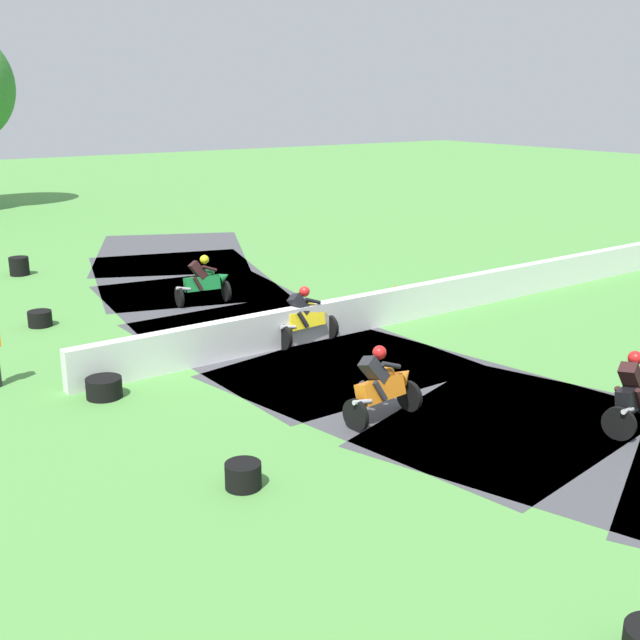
{
  "coord_description": "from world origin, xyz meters",
  "views": [
    {
      "loc": [
        -9.54,
        -15.46,
        5.83
      ],
      "look_at": [
        0.09,
        -1.22,
        0.9
      ],
      "focal_mm": 44.86,
      "sensor_mm": 36.0,
      "label": 1
    }
  ],
  "objects_px": {
    "motorcycle_trailing_orange": "(383,385)",
    "tire_stack_far": "(243,475)",
    "tire_stack_mid_a": "(40,319)",
    "traffic_cone": "(395,291)",
    "tire_stack_mid_b": "(104,388)",
    "motorcycle_lead_green": "(204,281)",
    "motorcycle_chase_yellow": "(307,316)",
    "tire_stack_near": "(19,266)",
    "motorcycle_fourth_black": "(635,391)"
  },
  "relations": [
    {
      "from": "motorcycle_trailing_orange",
      "to": "tire_stack_near",
      "type": "relative_size",
      "value": 2.66
    },
    {
      "from": "tire_stack_near",
      "to": "motorcycle_chase_yellow",
      "type": "bearing_deg",
      "value": -71.35
    },
    {
      "from": "motorcycle_chase_yellow",
      "to": "motorcycle_trailing_orange",
      "type": "bearing_deg",
      "value": -106.55
    },
    {
      "from": "motorcycle_fourth_black",
      "to": "tire_stack_near",
      "type": "height_order",
      "value": "motorcycle_fourth_black"
    },
    {
      "from": "motorcycle_chase_yellow",
      "to": "tire_stack_far",
      "type": "distance_m",
      "value": 7.44
    },
    {
      "from": "traffic_cone",
      "to": "tire_stack_mid_a",
      "type": "bearing_deg",
      "value": 162.68
    },
    {
      "from": "motorcycle_lead_green",
      "to": "tire_stack_near",
      "type": "relative_size",
      "value": 2.72
    },
    {
      "from": "motorcycle_chase_yellow",
      "to": "tire_stack_near",
      "type": "distance_m",
      "value": 12.06
    },
    {
      "from": "motorcycle_fourth_black",
      "to": "tire_stack_far",
      "type": "bearing_deg",
      "value": 165.03
    },
    {
      "from": "motorcycle_fourth_black",
      "to": "tire_stack_mid_b",
      "type": "height_order",
      "value": "motorcycle_fourth_black"
    },
    {
      "from": "motorcycle_lead_green",
      "to": "tire_stack_mid_b",
      "type": "relative_size",
      "value": 2.41
    },
    {
      "from": "motorcycle_trailing_orange",
      "to": "tire_stack_far",
      "type": "height_order",
      "value": "motorcycle_trailing_orange"
    },
    {
      "from": "motorcycle_lead_green",
      "to": "motorcycle_trailing_orange",
      "type": "height_order",
      "value": "motorcycle_lead_green"
    },
    {
      "from": "tire_stack_near",
      "to": "traffic_cone",
      "type": "height_order",
      "value": "tire_stack_near"
    },
    {
      "from": "tire_stack_mid_a",
      "to": "tire_stack_far",
      "type": "relative_size",
      "value": 1.08
    },
    {
      "from": "motorcycle_lead_green",
      "to": "motorcycle_fourth_black",
      "type": "relative_size",
      "value": 1.01
    },
    {
      "from": "tire_stack_far",
      "to": "tire_stack_mid_a",
      "type": "bearing_deg",
      "value": 90.68
    },
    {
      "from": "tire_stack_far",
      "to": "motorcycle_lead_green",
      "type": "bearing_deg",
      "value": 66.79
    },
    {
      "from": "motorcycle_fourth_black",
      "to": "motorcycle_lead_green",
      "type": "bearing_deg",
      "value": 101.78
    },
    {
      "from": "motorcycle_trailing_orange",
      "to": "motorcycle_lead_green",
      "type": "bearing_deg",
      "value": 84.02
    },
    {
      "from": "motorcycle_fourth_black",
      "to": "traffic_cone",
      "type": "relative_size",
      "value": 3.82
    },
    {
      "from": "motorcycle_trailing_orange",
      "to": "tire_stack_near",
      "type": "bearing_deg",
      "value": 98.7
    },
    {
      "from": "motorcycle_fourth_black",
      "to": "tire_stack_mid_a",
      "type": "height_order",
      "value": "motorcycle_fourth_black"
    },
    {
      "from": "motorcycle_trailing_orange",
      "to": "tire_stack_far",
      "type": "xyz_separation_m",
      "value": [
        -3.45,
        -0.95,
        -0.44
      ]
    },
    {
      "from": "motorcycle_lead_green",
      "to": "tire_stack_near",
      "type": "bearing_deg",
      "value": 117.16
    },
    {
      "from": "motorcycle_chase_yellow",
      "to": "tire_stack_mid_b",
      "type": "distance_m",
      "value": 5.39
    },
    {
      "from": "motorcycle_trailing_orange",
      "to": "motorcycle_fourth_black",
      "type": "relative_size",
      "value": 0.99
    },
    {
      "from": "motorcycle_fourth_black",
      "to": "tire_stack_near",
      "type": "xyz_separation_m",
      "value": [
        -5.99,
        18.91,
        -0.36
      ]
    },
    {
      "from": "motorcycle_chase_yellow",
      "to": "traffic_cone",
      "type": "distance_m",
      "value": 4.88
    },
    {
      "from": "motorcycle_lead_green",
      "to": "motorcycle_chase_yellow",
      "type": "relative_size",
      "value": 1.02
    },
    {
      "from": "motorcycle_chase_yellow",
      "to": "tire_stack_near",
      "type": "xyz_separation_m",
      "value": [
        -3.85,
        11.42,
        -0.34
      ]
    },
    {
      "from": "traffic_cone",
      "to": "motorcycle_chase_yellow",
      "type": "bearing_deg",
      "value": -154.93
    },
    {
      "from": "tire_stack_mid_b",
      "to": "traffic_cone",
      "type": "relative_size",
      "value": 1.61
    },
    {
      "from": "tire_stack_far",
      "to": "traffic_cone",
      "type": "distance_m",
      "value": 12.02
    },
    {
      "from": "motorcycle_lead_green",
      "to": "motorcycle_trailing_orange",
      "type": "relative_size",
      "value": 1.02
    },
    {
      "from": "motorcycle_lead_green",
      "to": "tire_stack_near",
      "type": "distance_m",
      "value": 7.56
    },
    {
      "from": "tire_stack_far",
      "to": "tire_stack_mid_b",
      "type": "bearing_deg",
      "value": 95.57
    },
    {
      "from": "tire_stack_near",
      "to": "tire_stack_mid_a",
      "type": "height_order",
      "value": "tire_stack_near"
    },
    {
      "from": "motorcycle_lead_green",
      "to": "tire_stack_far",
      "type": "xyz_separation_m",
      "value": [
        -4.43,
        -10.33,
        -0.46
      ]
    },
    {
      "from": "tire_stack_near",
      "to": "tire_stack_far",
      "type": "distance_m",
      "value": 17.08
    },
    {
      "from": "motorcycle_chase_yellow",
      "to": "tire_stack_mid_a",
      "type": "relative_size",
      "value": 2.77
    },
    {
      "from": "motorcycle_lead_green",
      "to": "tire_stack_far",
      "type": "height_order",
      "value": "motorcycle_lead_green"
    },
    {
      "from": "motorcycle_chase_yellow",
      "to": "tire_stack_near",
      "type": "bearing_deg",
      "value": 108.65
    },
    {
      "from": "motorcycle_lead_green",
      "to": "traffic_cone",
      "type": "xyz_separation_m",
      "value": [
        4.81,
        -2.64,
        -0.44
      ]
    },
    {
      "from": "motorcycle_trailing_orange",
      "to": "tire_stack_far",
      "type": "distance_m",
      "value": 3.6
    },
    {
      "from": "tire_stack_mid_b",
      "to": "traffic_cone",
      "type": "bearing_deg",
      "value": 16.39
    },
    {
      "from": "motorcycle_trailing_orange",
      "to": "motorcycle_fourth_black",
      "type": "height_order",
      "value": "motorcycle_fourth_black"
    },
    {
      "from": "motorcycle_fourth_black",
      "to": "tire_stack_far",
      "type": "distance_m",
      "value": 7.23
    },
    {
      "from": "tire_stack_mid_a",
      "to": "traffic_cone",
      "type": "bearing_deg",
      "value": -17.32
    },
    {
      "from": "motorcycle_chase_yellow",
      "to": "tire_stack_mid_b",
      "type": "bearing_deg",
      "value": -171.47
    }
  ]
}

